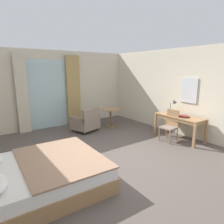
# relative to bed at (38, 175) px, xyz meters

# --- Properties ---
(ground) EXTENTS (6.42, 7.90, 0.10)m
(ground) POSITION_rel_bed_xyz_m (1.81, 0.12, -0.32)
(ground) COLOR #564C47
(wall_back) EXTENTS (6.02, 0.12, 2.78)m
(wall_back) POSITION_rel_bed_xyz_m (1.81, 3.81, 1.12)
(wall_back) COLOR beige
(wall_back) RESTS_ON ground
(wall_right) EXTENTS (0.12, 7.50, 2.78)m
(wall_right) POSITION_rel_bed_xyz_m (4.76, 0.12, 1.12)
(wall_right) COLOR beige
(wall_right) RESTS_ON ground
(balcony_glass_door) EXTENTS (1.39, 0.02, 2.45)m
(balcony_glass_door) POSITION_rel_bed_xyz_m (1.51, 3.73, 0.95)
(balcony_glass_door) COLOR silver
(balcony_glass_door) RESTS_ON ground
(curtain_panel_left) EXTENTS (0.38, 0.10, 2.62)m
(curtain_panel_left) POSITION_rel_bed_xyz_m (0.59, 3.63, 1.04)
(curtain_panel_left) COLOR beige
(curtain_panel_left) RESTS_ON ground
(curtain_panel_right) EXTENTS (0.52, 0.10, 2.62)m
(curtain_panel_right) POSITION_rel_bed_xyz_m (2.42, 3.63, 1.04)
(curtain_panel_right) COLOR tan
(curtain_panel_right) RESTS_ON ground
(bed) EXTENTS (2.25, 1.94, 1.02)m
(bed) POSITION_rel_bed_xyz_m (0.00, 0.00, 0.00)
(bed) COLOR #9E754C
(bed) RESTS_ON ground
(writing_desk) EXTENTS (0.64, 1.50, 0.73)m
(writing_desk) POSITION_rel_bed_xyz_m (4.30, 0.18, 0.37)
(writing_desk) COLOR #9E754C
(writing_desk) RESTS_ON ground
(desk_chair) EXTENTS (0.42, 0.44, 0.94)m
(desk_chair) POSITION_rel_bed_xyz_m (3.95, 0.24, 0.24)
(desk_chair) COLOR gray
(desk_chair) RESTS_ON ground
(desk_lamp) EXTENTS (0.29, 0.21, 0.49)m
(desk_lamp) POSITION_rel_bed_xyz_m (4.38, 0.51, 0.77)
(desk_lamp) COLOR #4C4C51
(desk_lamp) RESTS_ON writing_desk
(closed_book) EXTENTS (0.27, 0.32, 0.04)m
(closed_book) POSITION_rel_bed_xyz_m (4.25, -0.00, 0.48)
(closed_book) COLOR maroon
(closed_book) RESTS_ON writing_desk
(armchair_by_window) EXTENTS (0.95, 0.91, 0.84)m
(armchair_by_window) POSITION_rel_bed_xyz_m (2.33, 2.48, 0.07)
(armchair_by_window) COLOR gray
(armchair_by_window) RESTS_ON ground
(round_cafe_table) EXTENTS (0.73, 0.73, 0.69)m
(round_cafe_table) POSITION_rel_bed_xyz_m (3.34, 2.47, 0.25)
(round_cafe_table) COLOR #9E754C
(round_cafe_table) RESTS_ON ground
(wall_mirror) EXTENTS (0.02, 0.55, 0.76)m
(wall_mirror) POSITION_rel_bed_xyz_m (4.68, 0.18, 1.20)
(wall_mirror) COLOR silver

